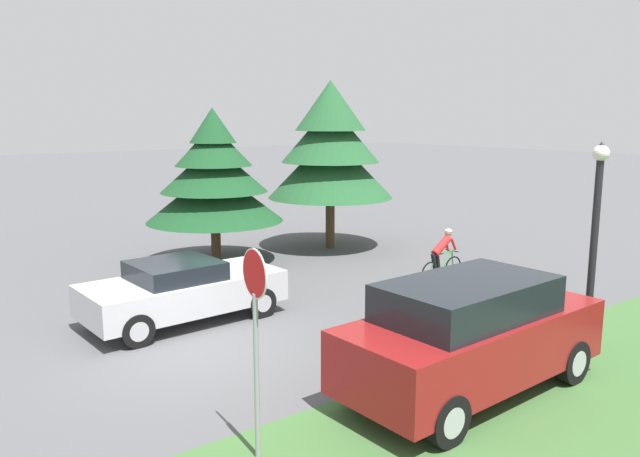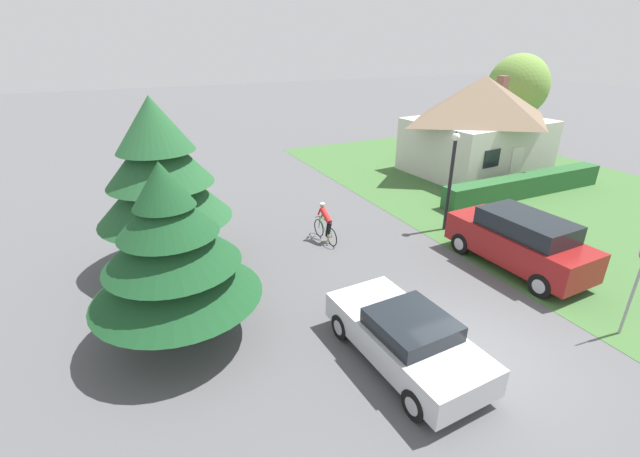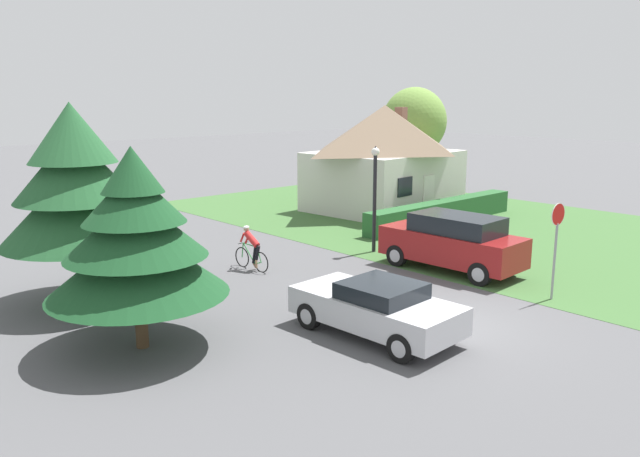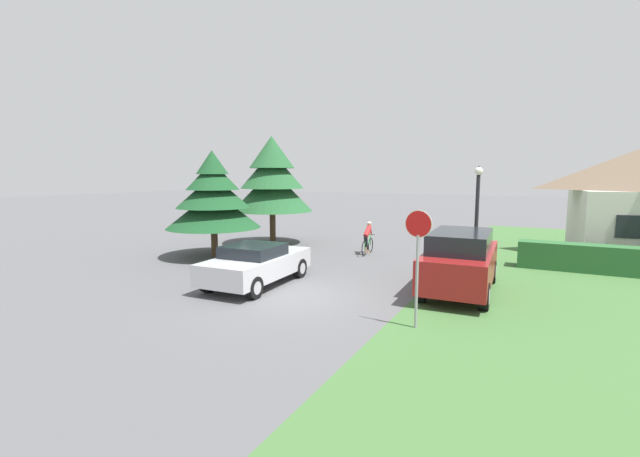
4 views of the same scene
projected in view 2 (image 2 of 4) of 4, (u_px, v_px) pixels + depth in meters
The scene contains 11 objects.
ground_plane at pixel (478, 354), 10.60m from camera, with size 140.00×140.00×0.00m, color #515154.
grass_verge_right at pixel (608, 221), 18.35m from camera, with size 16.00×36.00×0.01m, color #3D6633.
cottage_house at pixel (479, 123), 24.11m from camera, with size 8.14×6.51×5.34m.
hedge_row at pixel (525, 185), 21.10m from camera, with size 9.78×0.90×1.05m, color #285B2D.
sedan_left_lane at pixel (406, 337), 10.09m from camera, with size 2.11×4.40×1.38m.
cyclist at pixel (325, 223), 16.28m from camera, with size 0.44×1.71×1.51m.
parked_suv_right at pixel (519, 241), 14.23m from camera, with size 2.11×4.88×1.93m.
street_lamp at pixel (451, 171), 16.55m from camera, with size 0.31×0.31×4.01m.
conifer_tall_near at pixel (171, 248), 10.13m from camera, with size 4.16×4.16×4.73m.
conifer_tall_far at pixel (159, 169), 13.40m from camera, with size 4.24×4.24×5.65m.
deciduous_tree_right at pixel (518, 86), 28.15m from camera, with size 3.89×3.89×6.32m.
Camera 2 is at (-7.17, -5.89, 7.17)m, focal length 24.00 mm.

